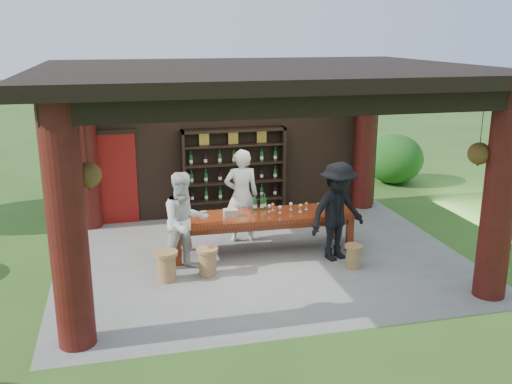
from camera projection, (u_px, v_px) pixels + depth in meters
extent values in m
plane|color=#2D5119|center=(261.00, 257.00, 10.66)|extent=(90.00, 90.00, 0.00)
cube|color=slate|center=(261.00, 259.00, 10.67)|extent=(7.40, 5.90, 0.10)
cube|color=black|center=(231.00, 143.00, 12.78)|extent=(7.00, 0.18, 3.30)
cube|color=maroon|center=(114.00, 179.00, 12.28)|extent=(0.95, 0.06, 2.00)
cylinder|color=#380C0A|center=(67.00, 228.00, 7.25)|extent=(0.50, 0.50, 3.30)
cylinder|color=#380C0A|center=(500.00, 196.00, 8.67)|extent=(0.50, 0.50, 3.30)
cylinder|color=#380C0A|center=(85.00, 151.00, 11.89)|extent=(0.50, 0.50, 3.30)
cylinder|color=#380C0A|center=(365.00, 139.00, 13.31)|extent=(0.50, 0.50, 3.30)
cube|color=black|center=(305.00, 103.00, 7.56)|extent=(6.70, 0.35, 0.35)
cube|color=black|center=(70.00, 91.00, 9.09)|extent=(0.30, 5.20, 0.30)
cube|color=black|center=(427.00, 83.00, 10.51)|extent=(0.30, 5.20, 0.30)
cube|color=black|center=(261.00, 72.00, 9.73)|extent=(7.50, 6.00, 0.20)
cylinder|color=black|center=(86.00, 149.00, 7.24)|extent=(0.01, 0.01, 0.75)
cone|color=black|center=(89.00, 183.00, 7.37)|extent=(0.32, 0.32, 0.18)
sphere|color=#1E5919|center=(88.00, 175.00, 7.34)|extent=(0.34, 0.34, 0.34)
cylinder|color=black|center=(481.00, 131.00, 8.53)|extent=(0.01, 0.01, 0.75)
cone|color=black|center=(478.00, 161.00, 8.65)|extent=(0.32, 0.32, 0.18)
sphere|color=#1E5919|center=(479.00, 154.00, 8.62)|extent=(0.34, 0.34, 0.34)
cube|color=#5D200D|center=(262.00, 216.00, 10.74)|extent=(3.52, 0.98, 0.08)
cube|color=#5D200D|center=(262.00, 221.00, 10.76)|extent=(3.31, 0.82, 0.12)
cube|color=#5D200D|center=(178.00, 248.00, 10.18)|extent=(0.12, 0.12, 0.67)
cube|color=#5D200D|center=(350.00, 235.00, 10.84)|extent=(0.12, 0.12, 0.67)
cube|color=#5D200D|center=(175.00, 235.00, 10.83)|extent=(0.12, 0.12, 0.67)
cube|color=#5D200D|center=(337.00, 223.00, 11.50)|extent=(0.12, 0.12, 0.67)
cylinder|color=olive|center=(207.00, 263.00, 9.80)|extent=(0.30, 0.30, 0.43)
cylinder|color=olive|center=(207.00, 250.00, 9.73)|extent=(0.38, 0.38, 0.06)
cylinder|color=olive|center=(353.00, 258.00, 10.13)|extent=(0.26, 0.26, 0.37)
cylinder|color=olive|center=(354.00, 246.00, 10.07)|extent=(0.32, 0.32, 0.05)
cylinder|color=olive|center=(167.00, 268.00, 9.58)|extent=(0.31, 0.31, 0.46)
cylinder|color=olive|center=(166.00, 253.00, 9.51)|extent=(0.40, 0.40, 0.06)
imported|color=silver|center=(241.00, 196.00, 11.26)|extent=(0.71, 0.49, 1.87)
imported|color=silver|center=(185.00, 222.00, 9.84)|extent=(1.00, 0.87, 1.77)
imported|color=black|center=(337.00, 212.00, 10.33)|extent=(1.34, 1.04, 1.83)
cube|color=#BF6672|center=(231.00, 213.00, 10.56)|extent=(0.26, 0.19, 0.14)
ellipsoid|color=#194C14|center=(394.00, 162.00, 15.73)|extent=(1.60, 1.60, 1.36)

